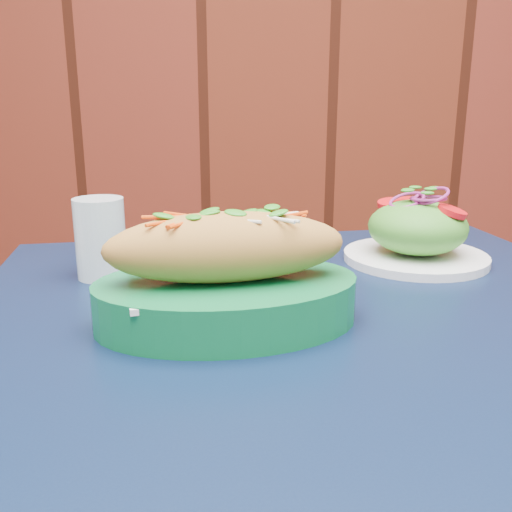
{
  "coord_description": "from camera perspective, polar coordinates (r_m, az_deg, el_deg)",
  "views": [
    {
      "loc": [
        0.18,
        1.16,
        0.98
      ],
      "look_at": [
        0.17,
        1.78,
        0.81
      ],
      "focal_mm": 40.0,
      "sensor_mm": 36.0,
      "label": 1
    }
  ],
  "objects": [
    {
      "name": "salad_plate",
      "position": [
        0.86,
        15.8,
        2.19
      ],
      "size": [
        0.21,
        0.21,
        0.11
      ],
      "rotation": [
        0.0,
        0.0,
        0.25
      ],
      "color": "white",
      "rests_on": "cafe_table"
    },
    {
      "name": "cafe_table",
      "position": [
        0.67,
        6.85,
        -13.25
      ],
      "size": [
        0.94,
        0.94,
        0.75
      ],
      "rotation": [
        0.0,
        0.0,
        0.19
      ],
      "color": "black",
      "rests_on": "ground"
    },
    {
      "name": "banh_mi_basket",
      "position": [
        0.6,
        -2.95,
        -2.16
      ],
      "size": [
        0.31,
        0.23,
        0.13
      ],
      "rotation": [
        0.0,
        0.0,
        0.2
      ],
      "color": "#0D6935",
      "rests_on": "cafe_table"
    },
    {
      "name": "water_glass",
      "position": [
        0.78,
        -15.29,
        1.72
      ],
      "size": [
        0.07,
        0.07,
        0.11
      ],
      "primitive_type": "cylinder",
      "color": "silver",
      "rests_on": "cafe_table"
    }
  ]
}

